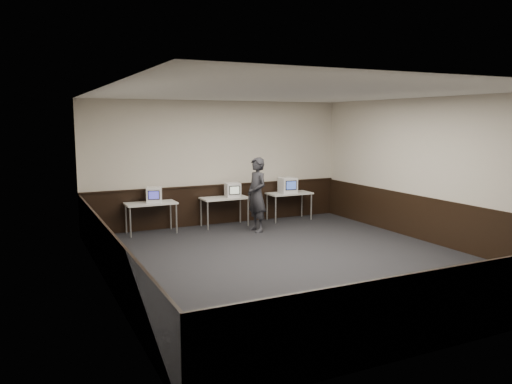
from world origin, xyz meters
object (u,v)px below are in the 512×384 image
Objects in this scene: desk_right at (289,195)px; emac_right at (288,185)px; emac_left at (154,195)px; emac_center at (233,190)px; person at (257,195)px; desk_left at (151,205)px; desk_center at (225,200)px.

emac_right is (-0.06, -0.01, 0.28)m from desk_right.
emac_left is at bearing 179.77° from desk_right.
emac_center reaches higher than desk_right.
person reaches higher than emac_left.
emac_left reaches higher than desk_right.
desk_left is 1.00× the size of desk_center.
emac_right is (3.74, -0.01, 0.28)m from desk_left.
emac_center is at bearing -178.34° from desk_right.
desk_center is 1.90m from desk_right.
emac_center reaches higher than emac_left.
desk_right is at bearing 16.28° from emac_left.
emac_left is 0.96× the size of emac_right.
desk_right is 0.29m from emac_right.
desk_left is 1.00× the size of desk_right.
desk_right is at bearing 0.00° from desk_center.
desk_right is 2.57× the size of emac_left.
desk_left is at bearing -172.94° from emac_center.
desk_left is at bearing -115.63° from person.
emac_right is at bearing -0.33° from desk_center.
desk_right is at bearing 0.00° from desk_left.
emac_center is at bearing -173.73° from emac_right.
person reaches higher than desk_center.
person is (2.38, -0.90, 0.23)m from desk_left.
desk_left is 2.75× the size of emac_center.
emac_center is (2.02, -0.06, 0.00)m from emac_left.
person is at bearing -5.24° from emac_left.
desk_left is 3.80m from desk_right.
desk_right is 0.66× the size of person.
desk_center is (1.90, 0.00, 0.00)m from desk_left.
desk_right is 3.72m from emac_left.
desk_right is at bearing 117.49° from person.
emac_right is at bearing 9.73° from emac_center.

